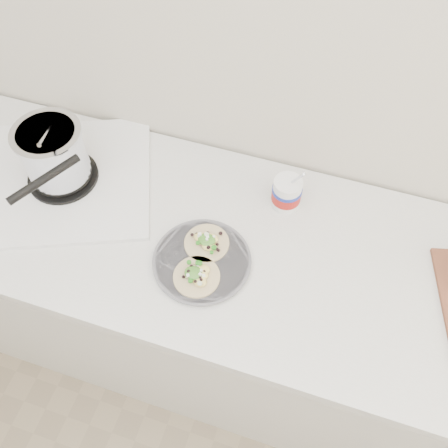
% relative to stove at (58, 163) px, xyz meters
% --- Properties ---
extents(counter, '(2.44, 0.66, 0.90)m').
position_rel_stove_xyz_m(counter, '(0.50, -0.04, -0.53)').
color(counter, silver).
rests_on(counter, ground).
extents(stove, '(0.65, 0.63, 0.25)m').
position_rel_stove_xyz_m(stove, '(0.00, 0.00, 0.00)').
color(stove, silver).
rests_on(stove, counter).
extents(taco_plate, '(0.27, 0.27, 0.04)m').
position_rel_stove_xyz_m(taco_plate, '(0.49, -0.14, -0.06)').
color(taco_plate, slate).
rests_on(taco_plate, counter).
extents(tub, '(0.09, 0.09, 0.19)m').
position_rel_stove_xyz_m(tub, '(0.66, 0.12, -0.02)').
color(tub, white).
rests_on(tub, counter).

